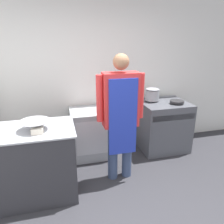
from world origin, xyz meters
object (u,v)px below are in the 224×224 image
object	(u,v)px
person_cook	(121,111)
plastic_tub	(37,130)
stove	(163,125)
stock_pot	(152,94)
fridge_unit	(92,133)
saute_pan	(177,102)
mixing_bowl	(35,125)

from	to	relation	value
person_cook	plastic_tub	world-z (taller)	person_cook
stove	stock_pot	world-z (taller)	stock_pot
fridge_unit	person_cook	distance (m)	1.03
fridge_unit	person_cook	xyz separation A→B (m)	(0.28, -0.77, 0.62)
fridge_unit	saute_pan	size ratio (longest dim) A/B	3.43
fridge_unit	stock_pot	bearing A→B (deg)	2.55
saute_pan	fridge_unit	bearing A→B (deg)	172.11
plastic_tub	stock_pot	world-z (taller)	stock_pot
mixing_bowl	stock_pot	world-z (taller)	stock_pot
person_cook	stock_pot	distance (m)	1.17
plastic_tub	saute_pan	world-z (taller)	plastic_tub
fridge_unit	person_cook	world-z (taller)	person_cook
fridge_unit	stock_pot	xyz separation A→B (m)	(1.12, 0.05, 0.61)
stock_pot	saute_pan	xyz separation A→B (m)	(0.35, -0.25, -0.09)
plastic_tub	saute_pan	xyz separation A→B (m)	(2.26, 0.79, -0.04)
stove	mixing_bowl	bearing A→B (deg)	-158.92
mixing_bowl	plastic_tub	xyz separation A→B (m)	(0.03, -0.10, -0.02)
stove	stock_pot	bearing A→B (deg)	145.61
mixing_bowl	stock_pot	xyz separation A→B (m)	(1.94, 0.95, 0.03)
fridge_unit	mixing_bowl	xyz separation A→B (m)	(-0.82, -0.90, 0.58)
plastic_tub	stove	bearing A→B (deg)	23.64
stove	mixing_bowl	size ratio (longest dim) A/B	2.51
fridge_unit	mixing_bowl	world-z (taller)	mixing_bowl
stove	fridge_unit	world-z (taller)	stove
stove	mixing_bowl	distance (m)	2.34
person_cook	plastic_tub	bearing A→B (deg)	-167.91
plastic_tub	mixing_bowl	bearing A→B (deg)	107.02
saute_pan	stove	bearing A→B (deg)	142.91
mixing_bowl	plastic_tub	size ratio (longest dim) A/B	2.73
mixing_bowl	fridge_unit	bearing A→B (deg)	47.77
fridge_unit	person_cook	bearing A→B (deg)	-69.65
fridge_unit	plastic_tub	size ratio (longest dim) A/B	6.24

